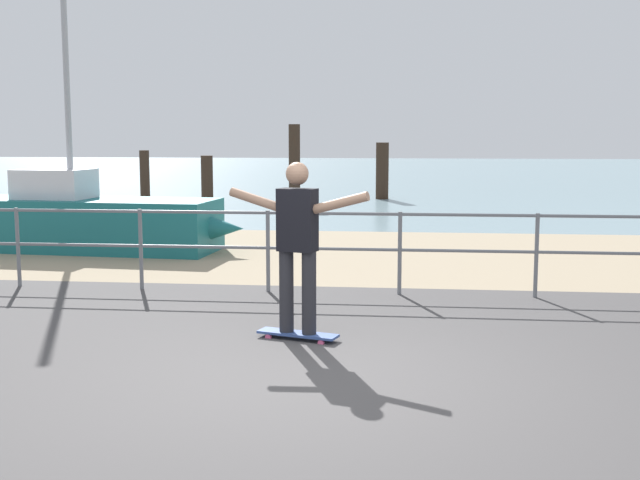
# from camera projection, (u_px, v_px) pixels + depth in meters

# --- Properties ---
(ground_plane) EXTENTS (24.00, 10.00, 0.04)m
(ground_plane) POSITION_uv_depth(u_px,v_px,m) (293.00, 427.00, 5.49)
(ground_plane) COLOR #474444
(ground_plane) RESTS_ON ground
(beach_strip) EXTENTS (24.00, 6.00, 0.04)m
(beach_strip) POSITION_uv_depth(u_px,v_px,m) (361.00, 254.00, 13.37)
(beach_strip) COLOR tan
(beach_strip) RESTS_ON ground
(sea_surface) EXTENTS (72.00, 50.00, 0.04)m
(sea_surface) POSITION_uv_depth(u_px,v_px,m) (393.00, 173.00, 40.97)
(sea_surface) COLOR #75939E
(sea_surface) RESTS_ON ground
(railing_fence) EXTENTS (13.24, 0.05, 1.05)m
(railing_fence) POSITION_uv_depth(u_px,v_px,m) (268.00, 238.00, 10.04)
(railing_fence) COLOR slate
(railing_fence) RESTS_ON ground
(sailboat) EXTENTS (5.02, 1.75, 5.45)m
(sailboat) POSITION_uv_depth(u_px,v_px,m) (97.00, 221.00, 13.65)
(sailboat) COLOR #19666B
(sailboat) RESTS_ON ground
(skateboard) EXTENTS (0.82, 0.42, 0.08)m
(skateboard) POSITION_uv_depth(u_px,v_px,m) (298.00, 334.00, 7.77)
(skateboard) COLOR #334C8C
(skateboard) RESTS_ON ground
(skateboarder) EXTENTS (1.41, 0.51, 1.65)m
(skateboarder) POSITION_uv_depth(u_px,v_px,m) (297.00, 237.00, 7.65)
(skateboarder) COLOR #26262B
(skateboarder) RESTS_ON skateboard
(groyne_post_0) EXTENTS (0.29, 0.29, 1.51)m
(groyne_post_0) POSITION_uv_depth(u_px,v_px,m) (145.00, 175.00, 24.17)
(groyne_post_0) COLOR #332319
(groyne_post_0) RESTS_ON ground
(groyne_post_1) EXTENTS (0.33, 0.33, 1.40)m
(groyne_post_1) POSITION_uv_depth(u_px,v_px,m) (207.00, 181.00, 22.17)
(groyne_post_1) COLOR #332319
(groyne_post_1) RESTS_ON ground
(groyne_post_2) EXTENTS (0.32, 0.32, 2.27)m
(groyne_post_2) POSITION_uv_depth(u_px,v_px,m) (294.00, 165.00, 22.35)
(groyne_post_2) COLOR #332319
(groyne_post_2) RESTS_ON ground
(groyne_post_3) EXTENTS (0.39, 0.39, 1.74)m
(groyne_post_3) POSITION_uv_depth(u_px,v_px,m) (382.00, 171.00, 24.43)
(groyne_post_3) COLOR #332319
(groyne_post_3) RESTS_ON ground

